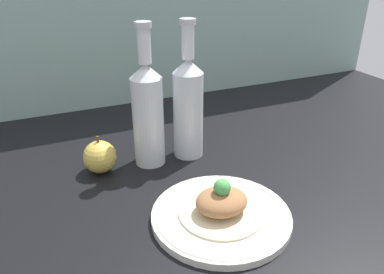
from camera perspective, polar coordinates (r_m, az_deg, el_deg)
ground_plane at (r=77.78cm, az=3.22°, el=-8.56°), size 180.00×110.00×4.00cm
plate at (r=67.46cm, az=4.44°, el=-11.78°), size 24.60×24.60×1.62cm
plated_food at (r=65.89cm, az=4.52°, el=-9.99°), size 15.05×15.05×6.83cm
cider_bottle_left at (r=79.87cm, az=-6.75°, el=3.87°), size 6.69×6.69×30.69cm
cider_bottle_right at (r=82.77cm, az=-0.59°, el=4.87°), size 6.69×6.69×30.69cm
apple at (r=81.79cm, az=-13.86°, el=-2.94°), size 7.02×7.02×8.36cm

